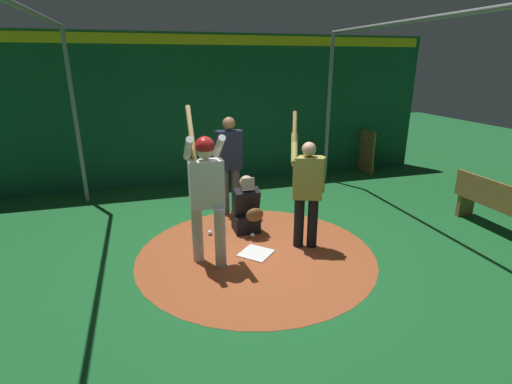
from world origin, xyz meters
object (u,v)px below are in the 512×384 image
umpire (230,161)px  baseball_1 (210,232)px  home_plate (256,253)px  batter (206,189)px  visitor (307,188)px  catcher (247,210)px  bench (502,207)px  bat_rack (364,151)px  baseball_0 (252,235)px

umpire → baseball_1: 1.36m
home_plate → batter: batter is taller
visitor → baseball_1: (-0.79, -1.31, -0.88)m
batter → visitor: 1.48m
batter → umpire: (-1.72, 0.69, -0.09)m
catcher → bench: 4.09m
catcher → umpire: size_ratio=0.55×
batter → visitor: (-0.11, 1.47, -0.16)m
home_plate → baseball_1: (-0.82, -0.53, 0.03)m
catcher → visitor: 1.16m
bat_rack → baseball_1: 5.28m
umpire → baseball_1: bearing=-32.8°
bat_rack → bench: bearing=1.0°
visitor → bat_rack: visitor is taller
batter → bat_rack: 5.94m
umpire → catcher: bearing=5.1°
home_plate → baseball_0: baseball_0 is taller
home_plate → bat_rack: bat_rack is taller
batter → baseball_0: bearing=127.3°
home_plate → catcher: size_ratio=0.44×
catcher → batter: bearing=-41.9°
baseball_0 → catcher: bearing=-174.6°
home_plate → catcher: (-0.78, 0.07, 0.37)m
batter → catcher: (-0.86, 0.77, -0.70)m
batter → umpire: batter is taller
home_plate → umpire: bearing=-179.9°
umpire → bench: bearing=62.9°
home_plate → bench: size_ratio=0.24×
umpire → baseball_0: (1.11, 0.10, -0.95)m
home_plate → bench: bench is taller
bat_rack → visitor: bearing=-41.3°
visitor → baseball_0: bearing=-105.1°
batter → baseball_0: batter is taller
umpire → bat_rack: 4.43m
home_plate → batter: size_ratio=0.20×
umpire → bat_rack: (-1.98, 3.93, -0.50)m
bench → baseball_0: size_ratio=23.82×
umpire → batter: bearing=-22.0°
umpire → bat_rack: umpire is taller
batter → bench: size_ratio=1.20×
bench → baseball_1: bench is taller
baseball_1 → bat_rack: bearing=122.1°
catcher → visitor: bearing=43.3°
umpire → visitor: bearing=25.9°
bat_rack → bench: 4.02m
visitor → baseball_0: visitor is taller
home_plate → baseball_0: (-0.53, 0.10, 0.03)m
batter → catcher: size_ratio=2.20×
catcher → bench: catcher is taller
visitor → baseball_0: (-0.49, -0.68, -0.88)m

